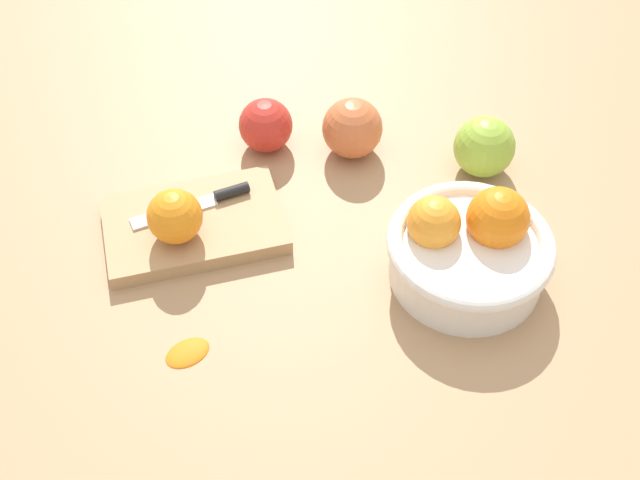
# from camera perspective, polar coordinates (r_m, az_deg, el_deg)

# --- Properties ---
(ground_plane) EXTENTS (2.40, 2.40, 0.00)m
(ground_plane) POSITION_cam_1_polar(r_m,az_deg,el_deg) (1.01, -1.68, 1.17)
(ground_plane) COLOR tan
(bowl) EXTENTS (0.20, 0.20, 0.11)m
(bowl) POSITION_cam_1_polar(r_m,az_deg,el_deg) (0.94, 10.69, -0.59)
(bowl) COLOR white
(bowl) RESTS_ON ground_plane
(cutting_board) EXTENTS (0.24, 0.17, 0.02)m
(cutting_board) POSITION_cam_1_polar(r_m,az_deg,el_deg) (1.01, -9.04, 1.10)
(cutting_board) COLOR tan
(cutting_board) RESTS_ON ground_plane
(orange_on_board) EXTENTS (0.07, 0.07, 0.07)m
(orange_on_board) POSITION_cam_1_polar(r_m,az_deg,el_deg) (0.96, -10.41, 1.68)
(orange_on_board) COLOR orange
(orange_on_board) RESTS_ON cutting_board
(knife) EXTENTS (0.15, 0.06, 0.01)m
(knife) POSITION_cam_1_polar(r_m,az_deg,el_deg) (1.02, -8.12, 2.85)
(knife) COLOR silver
(knife) RESTS_ON cutting_board
(apple_front_left) EXTENTS (0.08, 0.08, 0.08)m
(apple_front_left) POSITION_cam_1_polar(r_m,az_deg,el_deg) (1.08, 2.35, 8.05)
(apple_front_left) COLOR #CC6638
(apple_front_left) RESTS_ON ground_plane
(apple_front_left_2) EXTENTS (0.08, 0.08, 0.08)m
(apple_front_left_2) POSITION_cam_1_polar(r_m,az_deg,el_deg) (1.08, 11.74, 6.59)
(apple_front_left_2) COLOR #8EB738
(apple_front_left_2) RESTS_ON ground_plane
(apple_front_center) EXTENTS (0.07, 0.07, 0.07)m
(apple_front_center) POSITION_cam_1_polar(r_m,az_deg,el_deg) (1.10, -3.94, 8.24)
(apple_front_center) COLOR red
(apple_front_center) RESTS_ON ground_plane
(citrus_peel) EXTENTS (0.06, 0.05, 0.01)m
(citrus_peel) POSITION_cam_1_polar(r_m,az_deg,el_deg) (0.90, -9.55, -7.90)
(citrus_peel) COLOR orange
(citrus_peel) RESTS_ON ground_plane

